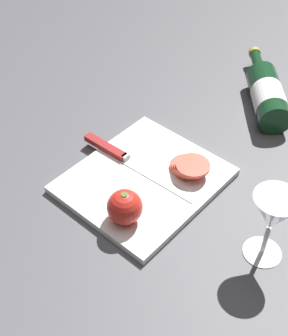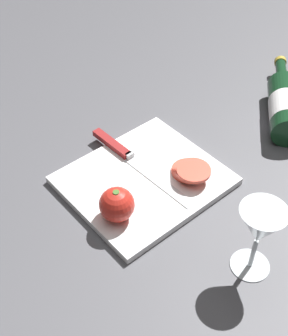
{
  "view_description": "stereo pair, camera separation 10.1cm",
  "coord_description": "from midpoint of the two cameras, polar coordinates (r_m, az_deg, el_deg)",
  "views": [
    {
      "loc": [
        0.56,
        0.51,
        0.75
      ],
      "look_at": [
        0.02,
        0.03,
        0.05
      ],
      "focal_mm": 50.0,
      "sensor_mm": 36.0,
      "label": 1
    },
    {
      "loc": [
        0.48,
        0.58,
        0.75
      ],
      "look_at": [
        0.02,
        0.03,
        0.05
      ],
      "focal_mm": 50.0,
      "sensor_mm": 36.0,
      "label": 2
    }
  ],
  "objects": [
    {
      "name": "ground_plane",
      "position": [
        1.06,
        2.22,
        -0.56
      ],
      "size": [
        3.0,
        3.0,
        0.0
      ],
      "primitive_type": "plane",
      "color": "#4C4C51"
    },
    {
      "name": "knife",
      "position": [
        1.08,
        -0.03,
        1.88
      ],
      "size": [
        0.03,
        0.32,
        0.01
      ],
      "rotation": [
        0.0,
        0.0,
        1.61
      ],
      "color": "silver",
      "rests_on": "cutting_board"
    },
    {
      "name": "wine_glass",
      "position": [
        0.85,
        17.29,
        -7.28
      ],
      "size": [
        0.09,
        0.09,
        0.16
      ],
      "color": "silver",
      "rests_on": "ground_plane"
    },
    {
      "name": "wine_bottle",
      "position": [
        1.25,
        19.06,
        7.12
      ],
      "size": [
        0.28,
        0.26,
        0.08
      ],
      "color": "#14381E",
      "rests_on": "ground_plane"
    },
    {
      "name": "cutting_board",
      "position": [
        1.03,
        2.78,
        -1.66
      ],
      "size": [
        0.33,
        0.29,
        0.02
      ],
      "color": "white",
      "rests_on": "ground_plane"
    },
    {
      "name": "tomato_slice_stack_near",
      "position": [
        1.03,
        8.52,
        -0.45
      ],
      "size": [
        0.08,
        0.1,
        0.03
      ],
      "color": "#DB4C38",
      "rests_on": "cutting_board"
    },
    {
      "name": "whole_tomato",
      "position": [
        0.92,
        -0.23,
        -4.64
      ],
      "size": [
        0.07,
        0.07,
        0.07
      ],
      "color": "red",
      "rests_on": "cutting_board"
    }
  ]
}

